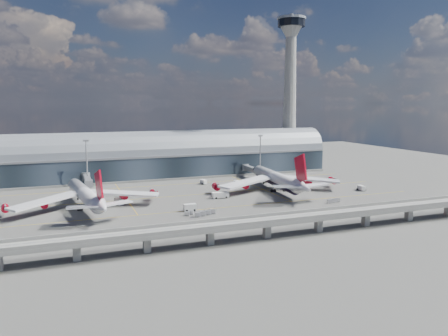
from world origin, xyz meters
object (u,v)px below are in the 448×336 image
object	(u,v)px
service_truck_1	(190,207)
cargo_train_1	(205,213)
cargo_train_0	(189,213)
service_truck_0	(119,201)
airliner_right	(278,180)
service_truck_5	(239,183)
cargo_train_2	(333,201)
airliner_left	(86,195)
control_tower	(290,93)
service_truck_3	(361,188)
floodlight_mast_right	(260,155)
service_truck_2	(220,195)
floodlight_mast_left	(87,163)
service_truck_4	(203,182)

from	to	relation	value
service_truck_1	cargo_train_1	bearing A→B (deg)	-156.54
service_truck_1	cargo_train_0	bearing A→B (deg)	161.53
service_truck_0	cargo_train_1	xyz separation A→B (m)	(29.84, -31.66, -0.47)
airliner_right	service_truck_0	xyz separation A→B (m)	(-80.12, -2.16, -4.45)
service_truck_1	service_truck_5	size ratio (longest dim) A/B	0.83
cargo_train_2	airliner_left	bearing A→B (deg)	85.49
control_tower	service_truck_0	distance (m)	151.98
service_truck_3	cargo_train_2	distance (m)	34.87
airliner_left	airliner_right	world-z (taller)	airliner_right
floodlight_mast_right	cargo_train_2	distance (m)	74.85
service_truck_5	floodlight_mast_right	bearing A→B (deg)	6.03
floodlight_mast_right	service_truck_2	xyz separation A→B (m)	(-43.07, -46.94, -12.14)
airliner_left	cargo_train_2	xyz separation A→B (m)	(104.89, -27.19, -5.07)
service_truck_0	cargo_train_2	world-z (taller)	service_truck_0
floodlight_mast_left	cargo_train_2	world-z (taller)	floodlight_mast_left
service_truck_1	service_truck_0	bearing A→B (deg)	49.15
service_truck_2	airliner_left	bearing A→B (deg)	88.85
service_truck_1	service_truck_4	distance (m)	61.21
service_truck_3	cargo_train_1	bearing A→B (deg)	-158.78
airliner_right	service_truck_5	xyz separation A→B (m)	(-13.42, 18.90, -4.35)
service_truck_2	floodlight_mast_left	bearing A→B (deg)	49.72
floodlight_mast_left	floodlight_mast_right	size ratio (longest dim) A/B	1.00
floodlight_mast_left	airliner_left	distance (m)	47.31
airliner_left	cargo_train_0	distance (m)	45.86
airliner_left	service_truck_0	size ratio (longest dim) A/B	9.94
floodlight_mast_left	service_truck_2	bearing A→B (deg)	-39.51
service_truck_1	service_truck_3	size ratio (longest dim) A/B	0.93
floodlight_mast_left	service_truck_4	xyz separation A→B (m)	(60.71, -9.57, -12.37)
floodlight_mast_left	airliner_left	size ratio (longest dim) A/B	0.38
service_truck_5	cargo_train_0	xyz separation A→B (m)	(-42.84, -50.23, -0.69)
service_truck_0	floodlight_mast_right	bearing A→B (deg)	12.57
control_tower	cargo_train_2	world-z (taller)	control_tower
service_truck_1	service_truck_3	distance (m)	95.22
airliner_right	service_truck_2	bearing A→B (deg)	-164.55
service_truck_0	service_truck_1	distance (m)	34.58
floodlight_mast_left	service_truck_0	bearing A→B (deg)	-76.46
service_truck_3	cargo_train_1	world-z (taller)	service_truck_3
service_truck_4	cargo_train_1	world-z (taller)	service_truck_4
service_truck_4	control_tower	bearing A→B (deg)	11.30
airliner_left	control_tower	bearing A→B (deg)	20.44
control_tower	service_truck_3	distance (m)	97.49
airliner_left	cargo_train_1	size ratio (longest dim) A/B	6.47
airliner_right	service_truck_0	world-z (taller)	airliner_right
floodlight_mast_right	airliner_right	bearing A→B (deg)	-103.15
service_truck_0	service_truck_4	bearing A→B (deg)	20.52
airliner_left	cargo_train_2	bearing A→B (deg)	-22.38
service_truck_0	service_truck_4	distance (m)	60.43
floodlight_mast_left	floodlight_mast_right	bearing A→B (deg)	0.00
airliner_left	service_truck_3	size ratio (longest dim) A/B	12.31
service_truck_2	cargo_train_0	distance (m)	33.94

